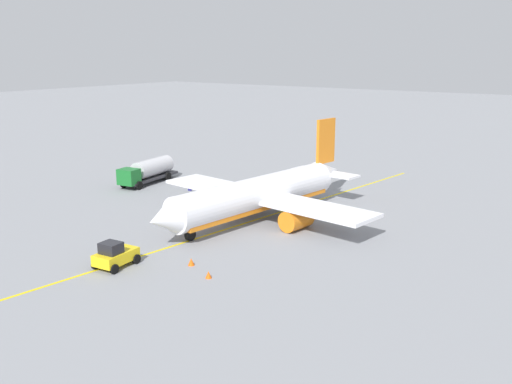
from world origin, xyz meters
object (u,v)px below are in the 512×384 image
airplane (259,195)px  refueling_worker (190,184)px  fuel_tanker (148,171)px  safety_cone_nose (191,262)px  pushback_tug (115,255)px  safety_cone_wingtip (208,275)px

airplane → refueling_worker: (-5.20, -14.34, -1.76)m
fuel_tanker → refueling_worker: fuel_tanker is taller
safety_cone_nose → airplane: bearing=-167.7°
airplane → pushback_tug: (18.04, -1.75, -1.58)m
airplane → safety_cone_nose: (14.22, 3.11, -2.28)m
safety_cone_nose → fuel_tanker: bearing=-127.9°
pushback_tug → safety_cone_wingtip: (-2.54, 7.77, -0.73)m
fuel_tanker → refueling_worker: (-0.15, 7.28, -0.90)m
airplane → refueling_worker: 15.35m
airplane → pushback_tug: size_ratio=7.60×
refueling_worker → safety_cone_wingtip: 29.03m
fuel_tanker → refueling_worker: bearing=91.2°
safety_cone_nose → safety_cone_wingtip: 3.18m
pushback_tug → refueling_worker: 26.43m
safety_cone_nose → safety_cone_wingtip: size_ratio=1.09×
fuel_tanker → safety_cone_wingtip: fuel_tanker is taller
pushback_tug → fuel_tanker: bearing=-139.3°
pushback_tug → safety_cone_nose: bearing=128.1°
pushback_tug → safety_cone_nose: size_ratio=6.10×
pushback_tug → airplane: bearing=174.5°
fuel_tanker → pushback_tug: size_ratio=2.71×
pushback_tug → refueling_worker: (-23.24, -12.59, -0.19)m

